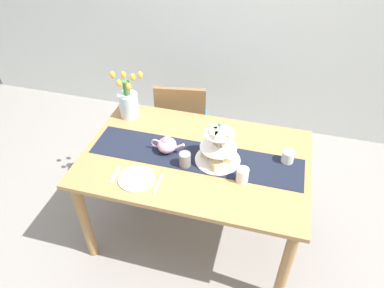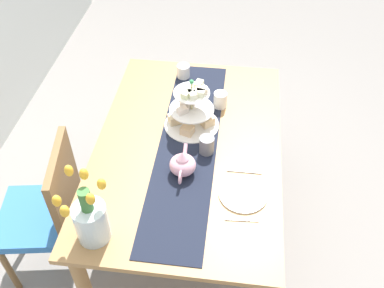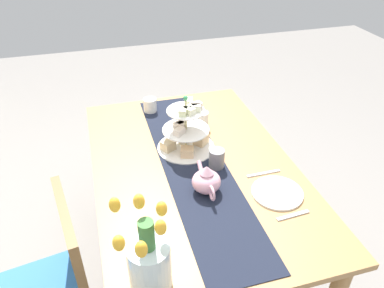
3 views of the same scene
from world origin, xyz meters
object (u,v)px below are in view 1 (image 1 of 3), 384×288
at_px(dinner_plate_left, 136,178).
at_px(tulip_vase, 128,102).
at_px(tiered_cake_stand, 218,149).
at_px(knife_left, 158,183).
at_px(dining_table, 195,169).
at_px(fork_left, 115,174).
at_px(chair_left, 182,122).
at_px(teapot, 167,145).
at_px(cream_jug, 288,157).
at_px(mug_white_text, 242,175).
at_px(mug_grey, 185,159).

bearing_deg(dinner_plate_left, tulip_vase, 115.96).
xyz_separation_m(tiered_cake_stand, knife_left, (-0.31, -0.30, -0.10)).
relative_size(dining_table, fork_left, 10.04).
bearing_deg(chair_left, knife_left, -81.52).
bearing_deg(fork_left, teapot, 50.71).
bearing_deg(dinner_plate_left, dining_table, 44.97).
relative_size(tulip_vase, fork_left, 2.43).
relative_size(chair_left, fork_left, 6.07).
bearing_deg(tulip_vase, cream_jug, -10.42).
xyz_separation_m(teapot, cream_jug, (0.79, 0.11, -0.02)).
xyz_separation_m(dining_table, mug_white_text, (0.33, -0.14, 0.16)).
relative_size(fork_left, mug_white_text, 1.58).
distance_m(dining_table, chair_left, 0.79).
xyz_separation_m(tulip_vase, mug_white_text, (0.94, -0.47, -0.08)).
distance_m(tulip_vase, fork_left, 0.66).
bearing_deg(cream_jug, teapot, -172.30).
bearing_deg(knife_left, tiered_cake_stand, 44.71).
bearing_deg(tulip_vase, mug_grey, -37.32).
bearing_deg(tiered_cake_stand, mug_grey, -151.82).
relative_size(cream_jug, knife_left, 0.50).
bearing_deg(teapot, mug_grey, -33.14).
bearing_deg(knife_left, fork_left, 180.00).
relative_size(tiered_cake_stand, teapot, 1.28).
distance_m(fork_left, knife_left, 0.29).
height_order(tulip_vase, cream_jug, tulip_vase).
xyz_separation_m(dining_table, cream_jug, (0.59, 0.11, 0.15)).
relative_size(dining_table, teapot, 6.32).
relative_size(dinner_plate_left, knife_left, 1.35).
xyz_separation_m(chair_left, tiered_cake_stand, (0.46, -0.71, 0.37)).
bearing_deg(fork_left, tulip_vase, 104.40).
distance_m(dinner_plate_left, mug_white_text, 0.66).
xyz_separation_m(cream_jug, mug_white_text, (-0.26, -0.25, 0.01)).
relative_size(teapot, tulip_vase, 0.65).
xyz_separation_m(chair_left, tulip_vase, (-0.30, -0.39, 0.40)).
height_order(teapot, cream_jug, teapot).
height_order(tiered_cake_stand, knife_left, tiered_cake_stand).
bearing_deg(fork_left, mug_grey, 26.34).
bearing_deg(fork_left, knife_left, 0.00).
relative_size(dining_table, dinner_plate_left, 6.55).
relative_size(chair_left, cream_jug, 10.71).
bearing_deg(mug_grey, tulip_vase, 142.68).
height_order(dining_table, mug_grey, mug_grey).
bearing_deg(chair_left, cream_jug, -33.92).
xyz_separation_m(tulip_vase, cream_jug, (1.20, -0.22, -0.08)).
bearing_deg(mug_white_text, tulip_vase, 153.50).
height_order(cream_jug, dinner_plate_left, cream_jug).
bearing_deg(mug_white_text, tiered_cake_stand, 142.31).
distance_m(teapot, cream_jug, 0.80).
bearing_deg(tulip_vase, dinner_plate_left, -64.04).
distance_m(dining_table, cream_jug, 0.62).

